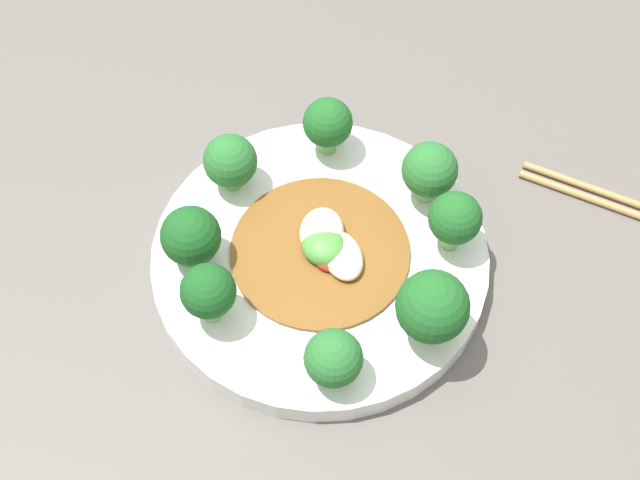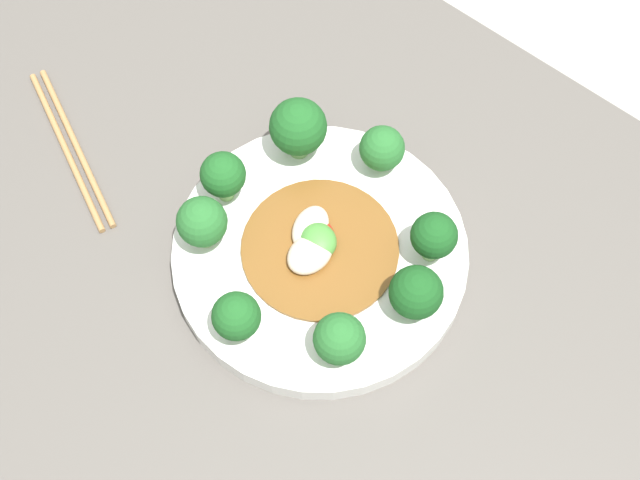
{
  "view_description": "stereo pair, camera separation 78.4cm",
  "coord_description": "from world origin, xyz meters",
  "px_view_note": "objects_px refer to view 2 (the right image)",
  "views": [
    {
      "loc": [
        0.03,
        -0.43,
        1.46
      ],
      "look_at": [
        0.01,
        -0.01,
        0.82
      ],
      "focal_mm": 50.0,
      "sensor_mm": 36.0,
      "label": 1
    },
    {
      "loc": [
        -0.25,
        0.29,
        1.59
      ],
      "look_at": [
        0.01,
        -0.01,
        0.82
      ],
      "focal_mm": 50.0,
      "sensor_mm": 36.0,
      "label": 2
    }
  ],
  "objects_px": {
    "broccoli_west": "(416,293)",
    "broccoli_southwest": "(434,236)",
    "plate": "(320,254)",
    "broccoli_east": "(221,177)",
    "chopsticks": "(71,148)",
    "broccoli_north": "(236,317)",
    "broccoli_southeast": "(298,127)",
    "stirfry_center": "(316,244)",
    "broccoli_south": "(382,149)",
    "broccoli_northwest": "(339,339)",
    "broccoli_northeast": "(202,222)"
  },
  "relations": [
    {
      "from": "broccoli_south",
      "to": "broccoli_north",
      "type": "height_order",
      "value": "broccoli_north"
    },
    {
      "from": "broccoli_south",
      "to": "broccoli_west",
      "type": "bearing_deg",
      "value": 139.44
    },
    {
      "from": "broccoli_southwest",
      "to": "chopsticks",
      "type": "height_order",
      "value": "broccoli_southwest"
    },
    {
      "from": "broccoli_northwest",
      "to": "broccoli_north",
      "type": "height_order",
      "value": "broccoli_north"
    },
    {
      "from": "plate",
      "to": "broccoli_southeast",
      "type": "relative_size",
      "value": 3.98
    },
    {
      "from": "broccoli_north",
      "to": "broccoli_southeast",
      "type": "bearing_deg",
      "value": -64.72
    },
    {
      "from": "plate",
      "to": "broccoli_northwest",
      "type": "relative_size",
      "value": 5.07
    },
    {
      "from": "plate",
      "to": "stirfry_center",
      "type": "bearing_deg",
      "value": 5.31
    },
    {
      "from": "broccoli_south",
      "to": "broccoli_southwest",
      "type": "xyz_separation_m",
      "value": [
        -0.1,
        0.05,
        0.01
      ]
    },
    {
      "from": "broccoli_south",
      "to": "stirfry_center",
      "type": "xyz_separation_m",
      "value": [
        -0.01,
        0.12,
        -0.02
      ]
    },
    {
      "from": "broccoli_southeast",
      "to": "broccoli_north",
      "type": "xyz_separation_m",
      "value": [
        -0.09,
        0.19,
        -0.01
      ]
    },
    {
      "from": "plate",
      "to": "stirfry_center",
      "type": "distance_m",
      "value": 0.02
    },
    {
      "from": "plate",
      "to": "broccoli_southwest",
      "type": "xyz_separation_m",
      "value": [
        -0.09,
        -0.07,
        0.05
      ]
    },
    {
      "from": "broccoli_southeast",
      "to": "broccoli_north",
      "type": "relative_size",
      "value": 1.22
    },
    {
      "from": "stirfry_center",
      "to": "chopsticks",
      "type": "distance_m",
      "value": 0.3
    },
    {
      "from": "broccoli_east",
      "to": "broccoli_northwest",
      "type": "height_order",
      "value": "broccoli_east"
    },
    {
      "from": "broccoli_southeast",
      "to": "broccoli_northeast",
      "type": "distance_m",
      "value": 0.14
    },
    {
      "from": "broccoli_west",
      "to": "broccoli_southwest",
      "type": "relative_size",
      "value": 0.95
    },
    {
      "from": "broccoli_southeast",
      "to": "broccoli_northwest",
      "type": "bearing_deg",
      "value": 140.24
    },
    {
      "from": "broccoli_east",
      "to": "stirfry_center",
      "type": "xyz_separation_m",
      "value": [
        -0.11,
        -0.02,
        -0.03
      ]
    },
    {
      "from": "broccoli_east",
      "to": "plate",
      "type": "bearing_deg",
      "value": -171.5
    },
    {
      "from": "broccoli_south",
      "to": "broccoli_southwest",
      "type": "bearing_deg",
      "value": 153.8
    },
    {
      "from": "broccoli_southwest",
      "to": "broccoli_northwest",
      "type": "height_order",
      "value": "broccoli_southwest"
    },
    {
      "from": "broccoli_south",
      "to": "broccoli_northwest",
      "type": "bearing_deg",
      "value": 117.8
    },
    {
      "from": "stirfry_center",
      "to": "broccoli_southeast",
      "type": "bearing_deg",
      "value": -40.59
    },
    {
      "from": "plate",
      "to": "broccoli_west",
      "type": "distance_m",
      "value": 0.12
    },
    {
      "from": "broccoli_south",
      "to": "broccoli_north",
      "type": "xyz_separation_m",
      "value": [
        -0.01,
        0.23,
        0.01
      ]
    },
    {
      "from": "broccoli_northwest",
      "to": "plate",
      "type": "bearing_deg",
      "value": -40.55
    },
    {
      "from": "broccoli_southwest",
      "to": "broccoli_north",
      "type": "bearing_deg",
      "value": 64.06
    },
    {
      "from": "stirfry_center",
      "to": "broccoli_west",
      "type": "bearing_deg",
      "value": -174.66
    },
    {
      "from": "broccoli_southeast",
      "to": "chopsticks",
      "type": "distance_m",
      "value": 0.26
    },
    {
      "from": "plate",
      "to": "chopsticks",
      "type": "xyz_separation_m",
      "value": [
        0.29,
        0.07,
        -0.01
      ]
    },
    {
      "from": "plate",
      "to": "broccoli_east",
      "type": "bearing_deg",
      "value": 8.5
    },
    {
      "from": "broccoli_southwest",
      "to": "broccoli_north",
      "type": "relative_size",
      "value": 1.03
    },
    {
      "from": "broccoli_south",
      "to": "broccoli_southeast",
      "type": "relative_size",
      "value": 0.74
    },
    {
      "from": "broccoli_north",
      "to": "stirfry_center",
      "type": "bearing_deg",
      "value": -88.72
    },
    {
      "from": "broccoli_southeast",
      "to": "broccoli_southwest",
      "type": "bearing_deg",
      "value": 177.22
    },
    {
      "from": "broccoli_north",
      "to": "broccoli_east",
      "type": "bearing_deg",
      "value": -41.61
    },
    {
      "from": "chopsticks",
      "to": "broccoli_west",
      "type": "bearing_deg",
      "value": -168.34
    },
    {
      "from": "broccoli_southwest",
      "to": "broccoli_east",
      "type": "bearing_deg",
      "value": 22.47
    },
    {
      "from": "broccoli_southwest",
      "to": "broccoli_northwest",
      "type": "relative_size",
      "value": 1.08
    },
    {
      "from": "plate",
      "to": "broccoli_southeast",
      "type": "distance_m",
      "value": 0.13
    },
    {
      "from": "broccoli_east",
      "to": "chopsticks",
      "type": "xyz_separation_m",
      "value": [
        0.18,
        0.06,
        -0.06
      ]
    },
    {
      "from": "broccoli_west",
      "to": "broccoli_northeast",
      "type": "xyz_separation_m",
      "value": [
        0.2,
        0.08,
        0.0
      ]
    },
    {
      "from": "broccoli_east",
      "to": "broccoli_northeast",
      "type": "relative_size",
      "value": 0.99
    },
    {
      "from": "broccoli_east",
      "to": "broccoli_north",
      "type": "relative_size",
      "value": 1.04
    },
    {
      "from": "broccoli_west",
      "to": "plate",
      "type": "bearing_deg",
      "value": 5.34
    },
    {
      "from": "broccoli_southwest",
      "to": "broccoli_northeast",
      "type": "relative_size",
      "value": 0.99
    },
    {
      "from": "broccoli_east",
      "to": "chopsticks",
      "type": "distance_m",
      "value": 0.2
    },
    {
      "from": "broccoli_northwest",
      "to": "broccoli_southeast",
      "type": "distance_m",
      "value": 0.23
    }
  ]
}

